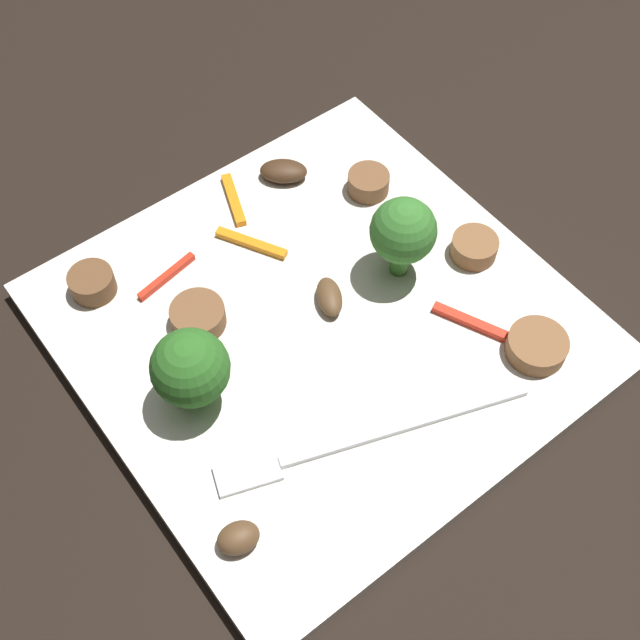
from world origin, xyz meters
name	(u,v)px	position (x,y,z in m)	size (l,w,h in m)	color
ground_plane	(320,332)	(0.00, 0.00, 0.00)	(1.40, 1.40, 0.00)	black
plate	(320,326)	(0.00, 0.00, 0.01)	(0.28, 0.28, 0.01)	white
fork	(351,442)	(0.04, 0.07, 0.01)	(0.17, 0.07, 0.00)	silver
broccoli_floret_0	(188,366)	(0.09, 0.00, 0.05)	(0.04, 0.04, 0.06)	#347525
broccoli_floret_1	(408,237)	(-0.06, 0.00, 0.05)	(0.04, 0.04, 0.06)	#408630
sausage_slice_0	(368,183)	(-0.09, -0.06, 0.02)	(0.03, 0.03, 0.01)	brown
sausage_slice_1	(92,283)	(0.10, -0.10, 0.02)	(0.03, 0.03, 0.01)	brown
sausage_slice_2	(474,247)	(-0.11, 0.02, 0.02)	(0.03, 0.03, 0.01)	brown
sausage_slice_3	(537,346)	(-0.09, 0.09, 0.02)	(0.04, 0.04, 0.01)	brown
sausage_slice_4	(198,316)	(0.06, -0.04, 0.02)	(0.03, 0.03, 0.01)	brown
mushroom_0	(329,297)	(-0.01, -0.01, 0.02)	(0.03, 0.02, 0.01)	brown
mushroom_1	(238,538)	(0.12, 0.08, 0.02)	(0.02, 0.02, 0.01)	brown
mushroom_2	(284,171)	(-0.05, -0.11, 0.02)	(0.03, 0.02, 0.01)	#422B19
pepper_strip_0	(234,200)	(-0.01, -0.11, 0.02)	(0.04, 0.01, 0.00)	orange
pepper_strip_1	(248,245)	(0.00, -0.07, 0.02)	(0.05, 0.01, 0.00)	orange
pepper_strip_2	(167,276)	(0.06, -0.08, 0.02)	(0.04, 0.00, 0.00)	red
pepper_strip_3	(472,323)	(-0.07, 0.06, 0.02)	(0.05, 0.01, 0.00)	red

